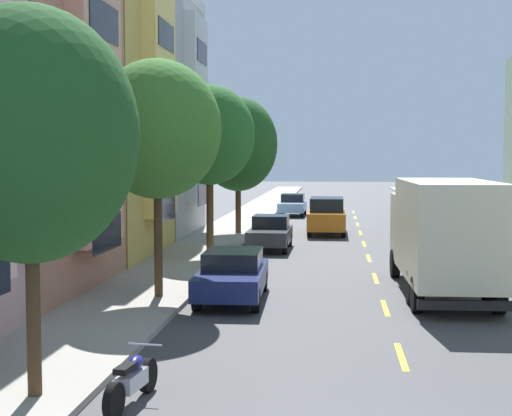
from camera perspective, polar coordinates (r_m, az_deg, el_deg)
ground_plane at (r=38.84m, az=8.01°, el=-2.18°), size 160.00×160.00×0.00m
sidewalk_left at (r=37.25m, az=-2.87°, el=-2.30°), size 3.20×120.00×0.14m
lane_centerline_dashes at (r=33.38m, az=8.34°, el=-3.19°), size 0.14×47.20×0.01m
townhouse_third_mustard at (r=32.47m, az=-16.93°, el=6.64°), size 11.37×7.98×11.91m
townhouse_fourth_dove_grey at (r=40.06m, az=-12.01°, el=6.60°), size 10.84×7.98×12.46m
street_tree_nearest at (r=12.96m, az=-16.77°, el=5.31°), size 3.59×3.59×6.50m
street_tree_second at (r=21.52m, az=-7.49°, el=5.93°), size 3.64×3.64×6.75m
street_tree_third at (r=30.32m, az=-3.54°, el=5.52°), size 3.64×3.64×6.86m
street_tree_farthest at (r=39.19m, az=-1.36°, el=4.85°), size 4.10×4.10×7.06m
delivery_box_truck at (r=22.95m, az=13.99°, el=-1.67°), size 2.55×7.97×3.45m
parked_sedan_silver at (r=40.54m, az=14.20°, el=-0.94°), size 1.92×4.54×1.43m
parked_hatchback_charcoal at (r=33.21m, az=1.08°, el=-1.88°), size 1.78×4.02×1.50m
parked_pickup_teal at (r=48.78m, az=12.89°, el=-0.01°), size 2.02×5.31×1.73m
parked_sedan_navy at (r=21.69m, az=-1.79°, el=-5.06°), size 1.93×4.55×1.43m
parked_hatchback_sky at (r=51.81m, az=2.78°, el=0.24°), size 1.83×4.04×1.50m
parked_suv_champagne at (r=56.03m, az=11.70°, el=0.68°), size 2.01×4.83×1.93m
moving_orange_sedan at (r=39.94m, az=5.38°, el=-0.57°), size 1.95×4.80×1.93m
parked_motorcycle at (r=13.05m, az=-9.38°, el=-12.80°), size 0.62×2.05×0.90m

